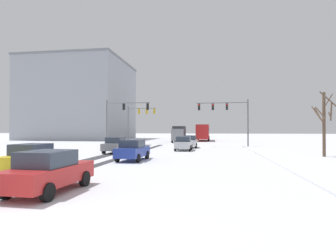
{
  "coord_description": "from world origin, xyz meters",
  "views": [
    {
      "loc": [
        4.63,
        -5.19,
        2.45
      ],
      "look_at": [
        0.0,
        24.55,
        2.8
      ],
      "focal_mm": 29.22,
      "sensor_mm": 36.0,
      "label": 1
    }
  ],
  "objects_px": {
    "car_grey_third": "(116,145)",
    "car_silver_second": "(184,143)",
    "car_blue_fourth": "(133,150)",
    "car_red_sixth": "(49,171)",
    "car_white_lead": "(190,141)",
    "car_yellow_cab_fifth": "(33,158)",
    "traffic_signal_near_right": "(227,112)",
    "bus_oncoming": "(203,131)",
    "office_building_far_left_block": "(81,101)",
    "bare_tree_sidewalk_mid": "(324,121)",
    "traffic_signal_far_left": "(139,116)",
    "box_truck_delivery": "(179,134)",
    "traffic_signal_near_left": "(122,113)"
  },
  "relations": [
    {
      "from": "traffic_signal_far_left",
      "to": "bus_oncoming",
      "type": "bearing_deg",
      "value": 48.6
    },
    {
      "from": "car_silver_second",
      "to": "car_red_sixth",
      "type": "distance_m",
      "value": 21.9
    },
    {
      "from": "car_blue_fourth",
      "to": "bus_oncoming",
      "type": "distance_m",
      "value": 38.06
    },
    {
      "from": "traffic_signal_near_right",
      "to": "box_truck_delivery",
      "type": "height_order",
      "value": "traffic_signal_near_right"
    },
    {
      "from": "traffic_signal_near_left",
      "to": "car_blue_fourth",
      "type": "height_order",
      "value": "traffic_signal_near_left"
    },
    {
      "from": "bus_oncoming",
      "to": "office_building_far_left_block",
      "type": "xyz_separation_m",
      "value": [
        -30.28,
        5.04,
        7.56
      ]
    },
    {
      "from": "car_grey_third",
      "to": "car_silver_second",
      "type": "bearing_deg",
      "value": 33.01
    },
    {
      "from": "car_white_lead",
      "to": "bare_tree_sidewalk_mid",
      "type": "bearing_deg",
      "value": -38.47
    },
    {
      "from": "bare_tree_sidewalk_mid",
      "to": "traffic_signal_far_left",
      "type": "bearing_deg",
      "value": 137.93
    },
    {
      "from": "traffic_signal_near_right",
      "to": "car_grey_third",
      "type": "bearing_deg",
      "value": -136.68
    },
    {
      "from": "box_truck_delivery",
      "to": "bare_tree_sidewalk_mid",
      "type": "xyz_separation_m",
      "value": [
        15.9,
        -24.94,
        1.57
      ]
    },
    {
      "from": "traffic_signal_near_left",
      "to": "bus_oncoming",
      "type": "bearing_deg",
      "value": 64.39
    },
    {
      "from": "car_red_sixth",
      "to": "box_truck_delivery",
      "type": "relative_size",
      "value": 0.56
    },
    {
      "from": "car_white_lead",
      "to": "traffic_signal_near_left",
      "type": "bearing_deg",
      "value": 179.06
    },
    {
      "from": "office_building_far_left_block",
      "to": "box_truck_delivery",
      "type": "bearing_deg",
      "value": -25.66
    },
    {
      "from": "traffic_signal_far_left",
      "to": "box_truck_delivery",
      "type": "xyz_separation_m",
      "value": [
        6.45,
        4.77,
        -3.12
      ]
    },
    {
      "from": "car_yellow_cab_fifth",
      "to": "car_blue_fourth",
      "type": "bearing_deg",
      "value": 58.89
    },
    {
      "from": "car_silver_second",
      "to": "car_red_sixth",
      "type": "height_order",
      "value": "same"
    },
    {
      "from": "car_silver_second",
      "to": "car_yellow_cab_fifth",
      "type": "relative_size",
      "value": 1.0
    },
    {
      "from": "bus_oncoming",
      "to": "box_truck_delivery",
      "type": "xyz_separation_m",
      "value": [
        -4.31,
        -7.44,
        -0.36
      ]
    },
    {
      "from": "car_yellow_cab_fifth",
      "to": "office_building_far_left_block",
      "type": "xyz_separation_m",
      "value": [
        -21.84,
        49.4,
        8.73
      ]
    },
    {
      "from": "car_grey_third",
      "to": "car_yellow_cab_fifth",
      "type": "height_order",
      "value": "same"
    },
    {
      "from": "bus_oncoming",
      "to": "office_building_far_left_block",
      "type": "height_order",
      "value": "office_building_far_left_block"
    },
    {
      "from": "traffic_signal_near_left",
      "to": "traffic_signal_far_left",
      "type": "bearing_deg",
      "value": 90.9
    },
    {
      "from": "traffic_signal_near_left",
      "to": "car_silver_second",
      "type": "bearing_deg",
      "value": -28.67
    },
    {
      "from": "car_blue_fourth",
      "to": "car_yellow_cab_fifth",
      "type": "height_order",
      "value": "same"
    },
    {
      "from": "bus_oncoming",
      "to": "bare_tree_sidewalk_mid",
      "type": "relative_size",
      "value": 1.92
    },
    {
      "from": "traffic_signal_near_right",
      "to": "car_silver_second",
      "type": "xyz_separation_m",
      "value": [
        -5.29,
        -6.93,
        -4.01
      ]
    },
    {
      "from": "traffic_signal_near_left",
      "to": "bus_oncoming",
      "type": "distance_m",
      "value": 24.68
    },
    {
      "from": "bus_oncoming",
      "to": "bare_tree_sidewalk_mid",
      "type": "distance_m",
      "value": 34.41
    },
    {
      "from": "car_white_lead",
      "to": "office_building_far_left_block",
      "type": "distance_m",
      "value": 40.9
    },
    {
      "from": "car_silver_second",
      "to": "car_yellow_cab_fifth",
      "type": "height_order",
      "value": "same"
    },
    {
      "from": "car_red_sixth",
      "to": "box_truck_delivery",
      "type": "distance_m",
      "value": 41.35
    },
    {
      "from": "box_truck_delivery",
      "to": "car_white_lead",
      "type": "bearing_deg",
      "value": -77.89
    },
    {
      "from": "car_white_lead",
      "to": "car_silver_second",
      "type": "xyz_separation_m",
      "value": [
        -0.37,
        -4.82,
        0.0
      ]
    },
    {
      "from": "traffic_signal_near_right",
      "to": "traffic_signal_far_left",
      "type": "relative_size",
      "value": 1.09
    },
    {
      "from": "traffic_signal_near_right",
      "to": "car_blue_fourth",
      "type": "distance_m",
      "value": 19.85
    },
    {
      "from": "car_blue_fourth",
      "to": "car_grey_third",
      "type": "bearing_deg",
      "value": 119.83
    },
    {
      "from": "car_white_lead",
      "to": "bare_tree_sidewalk_mid",
      "type": "xyz_separation_m",
      "value": [
        12.71,
        -10.1,
        2.39
      ]
    },
    {
      "from": "office_building_far_left_block",
      "to": "car_grey_third",
      "type": "bearing_deg",
      "value": -58.7
    },
    {
      "from": "traffic_signal_far_left",
      "to": "bare_tree_sidewalk_mid",
      "type": "distance_m",
      "value": 30.14
    },
    {
      "from": "car_yellow_cab_fifth",
      "to": "bare_tree_sidewalk_mid",
      "type": "distance_m",
      "value": 23.45
    },
    {
      "from": "traffic_signal_near_left",
      "to": "car_red_sixth",
      "type": "bearing_deg",
      "value": -77.35
    },
    {
      "from": "traffic_signal_near_right",
      "to": "office_building_far_left_block",
      "type": "relative_size",
      "value": 0.31
    },
    {
      "from": "car_white_lead",
      "to": "office_building_far_left_block",
      "type": "height_order",
      "value": "office_building_far_left_block"
    },
    {
      "from": "car_white_lead",
      "to": "car_red_sixth",
      "type": "xyz_separation_m",
      "value": [
        -3.5,
        -26.5,
        0.0
      ]
    },
    {
      "from": "car_red_sixth",
      "to": "car_yellow_cab_fifth",
      "type": "bearing_deg",
      "value": 130.78
    },
    {
      "from": "traffic_signal_near_right",
      "to": "car_yellow_cab_fifth",
      "type": "relative_size",
      "value": 1.71
    },
    {
      "from": "traffic_signal_near_left",
      "to": "office_building_far_left_block",
      "type": "bearing_deg",
      "value": 125.91
    },
    {
      "from": "car_grey_third",
      "to": "bare_tree_sidewalk_mid",
      "type": "xyz_separation_m",
      "value": [
        19.7,
        -0.98,
        2.39
      ]
    }
  ]
}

